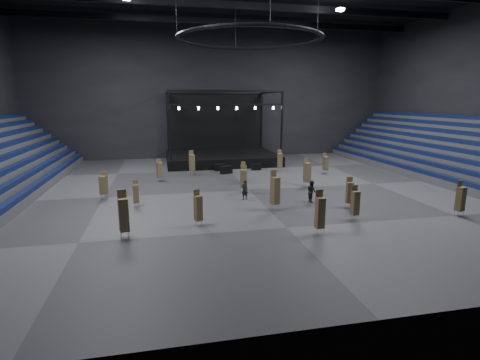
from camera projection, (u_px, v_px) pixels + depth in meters
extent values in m
plane|color=#444447|center=(249.00, 190.00, 33.94)|extent=(50.00, 50.00, 0.00)
cube|color=black|center=(215.00, 93.00, 52.15)|extent=(50.00, 0.20, 18.00)
cube|color=black|center=(401.00, 68.00, 11.97)|extent=(50.00, 0.20, 18.00)
cube|color=#0C1637|center=(30.00, 189.00, 30.06)|extent=(0.59, 40.00, 0.40)
cube|color=#0C1637|center=(16.00, 181.00, 29.72)|extent=(0.59, 40.00, 0.40)
cube|color=#0C1637|center=(3.00, 172.00, 29.38)|extent=(0.59, 40.00, 0.40)
cube|color=#4B4B4E|center=(452.00, 176.00, 38.20)|extent=(7.20, 40.00, 0.75)
cube|color=#0C1637|center=(425.00, 172.00, 37.42)|extent=(0.59, 40.00, 0.40)
cube|color=#4B4B4E|center=(457.00, 172.00, 38.22)|extent=(6.30, 40.00, 1.50)
cube|color=#0C1637|center=(434.00, 164.00, 37.44)|extent=(0.59, 40.00, 0.40)
cube|color=#4B4B4E|center=(461.00, 169.00, 38.23)|extent=(5.40, 40.00, 2.25)
cube|color=#0C1637|center=(442.00, 157.00, 37.47)|extent=(0.59, 40.00, 0.40)
cube|color=#4B4B4E|center=(465.00, 165.00, 38.24)|extent=(4.50, 40.00, 3.00)
cube|color=#0C1637|center=(451.00, 149.00, 37.49)|extent=(0.59, 40.00, 0.40)
cube|color=#4B4B4E|center=(469.00, 161.00, 38.25)|extent=(3.60, 40.00, 3.75)
cube|color=#0C1637|center=(459.00, 141.00, 37.52)|extent=(0.59, 40.00, 0.40)
cube|color=#4B4B4E|center=(474.00, 157.00, 38.27)|extent=(2.70, 40.00, 4.50)
cube|color=#0C1637|center=(468.00, 134.00, 37.55)|extent=(0.59, 40.00, 0.40)
cube|color=#4B4B4E|center=(478.00, 154.00, 38.28)|extent=(1.80, 40.00, 5.25)
cube|color=#0C1637|center=(477.00, 126.00, 37.57)|extent=(0.59, 40.00, 0.40)
cube|color=black|center=(221.00, 158.00, 48.64)|extent=(14.00, 10.00, 1.20)
cube|color=black|center=(216.00, 121.00, 52.27)|extent=(13.30, 0.30, 8.00)
cylinder|color=black|center=(170.00, 126.00, 41.96)|extent=(0.24, 0.24, 7.80)
cylinder|color=black|center=(168.00, 122.00, 50.76)|extent=(0.24, 0.24, 7.80)
cylinder|color=black|center=(282.00, 125.00, 44.64)|extent=(0.24, 0.24, 7.80)
cylinder|color=black|center=(262.00, 121.00, 53.44)|extent=(0.24, 0.24, 7.80)
cube|color=black|center=(227.00, 91.00, 42.48)|extent=(13.40, 0.25, 0.25)
cube|color=black|center=(215.00, 93.00, 51.29)|extent=(13.40, 0.25, 0.25)
cube|color=black|center=(227.00, 105.00, 42.80)|extent=(13.40, 0.20, 0.20)
cylinder|color=white|center=(179.00, 108.00, 41.76)|extent=(0.24, 0.24, 0.35)
cylinder|color=white|center=(199.00, 108.00, 42.21)|extent=(0.24, 0.24, 0.35)
cylinder|color=white|center=(218.00, 108.00, 42.66)|extent=(0.24, 0.24, 0.35)
cylinder|color=white|center=(237.00, 108.00, 43.10)|extent=(0.24, 0.24, 0.35)
cylinder|color=white|center=(255.00, 108.00, 43.55)|extent=(0.24, 0.24, 0.35)
cylinder|color=white|center=(273.00, 108.00, 44.00)|extent=(0.24, 0.24, 0.35)
torus|color=black|center=(250.00, 39.00, 31.22)|extent=(12.30, 12.30, 0.30)
cylinder|color=black|center=(318.00, 10.00, 31.92)|extent=(0.04, 0.04, 5.00)
cylinder|color=black|center=(236.00, 21.00, 36.44)|extent=(0.04, 0.04, 5.00)
cylinder|color=black|center=(176.00, 3.00, 29.48)|extent=(0.04, 0.04, 5.00)
cube|color=black|center=(233.00, 5.00, 37.04)|extent=(49.00, 0.35, 0.70)
cube|color=black|center=(221.00, 21.00, 44.69)|extent=(49.00, 0.35, 0.70)
cube|color=white|center=(340.00, 10.00, 36.33)|extent=(0.60, 0.60, 0.25)
cube|color=black|center=(220.00, 167.00, 43.11)|extent=(1.33, 0.85, 0.82)
cube|color=black|center=(226.00, 170.00, 41.51)|extent=(1.42, 1.07, 0.85)
cube|color=black|center=(256.00, 167.00, 43.55)|extent=(1.13, 0.63, 0.73)
cylinder|color=silver|center=(134.00, 206.00, 28.26)|extent=(0.03, 0.03, 0.35)
cylinder|color=silver|center=(135.00, 204.00, 28.58)|extent=(0.03, 0.03, 0.35)
cylinder|color=silver|center=(139.00, 205.00, 28.33)|extent=(0.03, 0.03, 0.35)
cylinder|color=silver|center=(139.00, 204.00, 28.65)|extent=(0.03, 0.03, 0.35)
cube|color=olive|center=(136.00, 194.00, 28.27)|extent=(0.42, 0.42, 1.41)
cube|color=olive|center=(136.00, 185.00, 28.30)|extent=(0.40, 0.06, 0.78)
cylinder|color=silver|center=(324.00, 172.00, 41.16)|extent=(0.03, 0.03, 0.42)
cylinder|color=silver|center=(323.00, 172.00, 41.54)|extent=(0.03, 0.03, 0.42)
cylinder|color=silver|center=(328.00, 172.00, 41.24)|extent=(0.03, 0.03, 0.42)
cylinder|color=silver|center=(326.00, 171.00, 41.62)|extent=(0.03, 0.03, 0.42)
cube|color=olive|center=(325.00, 163.00, 41.19)|extent=(0.62, 0.62, 1.51)
cube|color=olive|center=(325.00, 157.00, 41.23)|extent=(0.48, 0.19, 0.83)
cylinder|color=silver|center=(317.00, 232.00, 22.51)|extent=(0.03, 0.03, 0.40)
cylinder|color=silver|center=(315.00, 230.00, 22.87)|extent=(0.03, 0.03, 0.40)
cylinder|color=silver|center=(323.00, 232.00, 22.59)|extent=(0.03, 0.03, 0.40)
cylinder|color=silver|center=(321.00, 230.00, 22.95)|extent=(0.03, 0.03, 0.40)
cube|color=olive|center=(320.00, 213.00, 22.49)|extent=(0.50, 0.50, 1.88)
cube|color=olive|center=(319.00, 198.00, 22.50)|extent=(0.46, 0.08, 1.03)
cylinder|color=silver|center=(101.00, 197.00, 30.46)|extent=(0.03, 0.03, 0.44)
cylinder|color=silver|center=(102.00, 196.00, 30.86)|extent=(0.03, 0.03, 0.44)
cylinder|color=silver|center=(107.00, 197.00, 30.55)|extent=(0.03, 0.03, 0.44)
cylinder|color=silver|center=(107.00, 196.00, 30.95)|extent=(0.03, 0.03, 0.44)
cube|color=olive|center=(104.00, 185.00, 30.50)|extent=(0.66, 0.66, 1.52)
cube|color=olive|center=(104.00, 176.00, 30.57)|extent=(0.50, 0.22, 0.83)
cylinder|color=silver|center=(242.00, 181.00, 36.81)|extent=(0.03, 0.03, 0.38)
cylinder|color=silver|center=(241.00, 180.00, 37.16)|extent=(0.03, 0.03, 0.38)
cylinder|color=silver|center=(245.00, 181.00, 36.88)|extent=(0.03, 0.03, 0.38)
cylinder|color=silver|center=(244.00, 180.00, 37.23)|extent=(0.03, 0.03, 0.38)
cube|color=olive|center=(243.00, 172.00, 36.84)|extent=(0.57, 0.57, 1.36)
cube|color=olive|center=(243.00, 165.00, 36.89)|extent=(0.44, 0.17, 0.75)
cylinder|color=silver|center=(353.00, 218.00, 25.24)|extent=(0.03, 0.03, 0.37)
cylinder|color=silver|center=(351.00, 216.00, 25.58)|extent=(0.03, 0.03, 0.37)
cylinder|color=silver|center=(358.00, 218.00, 25.32)|extent=(0.03, 0.03, 0.37)
cylinder|color=silver|center=(355.00, 216.00, 25.66)|extent=(0.03, 0.03, 0.37)
cube|color=olive|center=(355.00, 203.00, 25.24)|extent=(0.47, 0.47, 1.63)
cube|color=olive|center=(354.00, 191.00, 25.26)|extent=(0.43, 0.08, 0.89)
cylinder|color=silver|center=(242.00, 190.00, 32.92)|extent=(0.03, 0.03, 0.45)
cylinder|color=silver|center=(241.00, 189.00, 33.33)|extent=(0.03, 0.03, 0.45)
cylinder|color=silver|center=(246.00, 190.00, 33.01)|extent=(0.03, 0.03, 0.45)
cylinder|color=silver|center=(245.00, 189.00, 33.41)|extent=(0.03, 0.03, 0.45)
cube|color=olive|center=(244.00, 178.00, 32.96)|extent=(0.69, 0.69, 1.56)
cube|color=olive|center=(244.00, 170.00, 33.02)|extent=(0.50, 0.25, 0.86)
cylinder|color=silver|center=(305.00, 185.00, 34.97)|extent=(0.03, 0.03, 0.45)
cylinder|color=silver|center=(304.00, 184.00, 35.38)|extent=(0.03, 0.03, 0.45)
cylinder|color=silver|center=(310.00, 185.00, 35.06)|extent=(0.03, 0.03, 0.45)
cylinder|color=silver|center=(308.00, 184.00, 35.47)|extent=(0.03, 0.03, 0.45)
cube|color=olive|center=(307.00, 172.00, 34.98)|extent=(0.69, 0.69, 1.82)
cube|color=olive|center=(306.00, 163.00, 34.99)|extent=(0.51, 0.23, 1.00)
cylinder|color=silver|center=(459.00, 214.00, 26.04)|extent=(0.03, 0.03, 0.40)
cylinder|color=silver|center=(454.00, 213.00, 26.40)|extent=(0.03, 0.03, 0.40)
cylinder|color=silver|center=(463.00, 214.00, 26.11)|extent=(0.03, 0.03, 0.40)
cylinder|color=silver|center=(459.00, 212.00, 26.48)|extent=(0.03, 0.03, 0.40)
cube|color=olive|center=(461.00, 199.00, 26.04)|extent=(0.56, 0.56, 1.70)
cube|color=olive|center=(459.00, 187.00, 26.05)|extent=(0.46, 0.15, 0.93)
cylinder|color=silver|center=(196.00, 224.00, 24.05)|extent=(0.03, 0.03, 0.36)
cylinder|color=silver|center=(196.00, 222.00, 24.38)|extent=(0.03, 0.03, 0.36)
cylinder|color=silver|center=(202.00, 224.00, 24.12)|extent=(0.03, 0.03, 0.36)
cylinder|color=silver|center=(201.00, 222.00, 24.45)|extent=(0.03, 0.03, 0.36)
cube|color=olive|center=(198.00, 208.00, 24.04)|extent=(0.57, 0.57, 1.63)
cube|color=olive|center=(197.00, 196.00, 24.02)|extent=(0.40, 0.22, 0.90)
cylinder|color=silver|center=(278.00, 170.00, 42.43)|extent=(0.03, 0.03, 0.42)
cylinder|color=silver|center=(277.00, 170.00, 42.81)|extent=(0.03, 0.03, 0.42)
cylinder|color=silver|center=(282.00, 170.00, 42.51)|extent=(0.03, 0.03, 0.42)
cylinder|color=silver|center=(281.00, 169.00, 42.89)|extent=(0.03, 0.03, 0.42)
cube|color=olive|center=(280.00, 161.00, 42.44)|extent=(0.53, 0.53, 1.68)
cube|color=olive|center=(279.00, 153.00, 42.48)|extent=(0.49, 0.08, 0.93)
cylinder|color=silver|center=(348.00, 206.00, 28.07)|extent=(0.03, 0.03, 0.39)
cylinder|color=silver|center=(345.00, 205.00, 28.42)|extent=(0.03, 0.03, 0.39)
cylinder|color=silver|center=(352.00, 206.00, 28.14)|extent=(0.03, 0.03, 0.39)
cylinder|color=silver|center=(350.00, 204.00, 28.50)|extent=(0.03, 0.03, 0.39)
cube|color=olive|center=(350.00, 193.00, 28.08)|extent=(0.56, 0.56, 1.58)
cube|color=olive|center=(349.00, 182.00, 28.12)|extent=(0.46, 0.14, 0.87)
cylinder|color=silver|center=(121.00, 236.00, 21.79)|extent=(0.03, 0.03, 0.45)
cylinder|color=silver|center=(122.00, 234.00, 22.19)|extent=(0.03, 0.03, 0.45)
cylinder|color=silver|center=(128.00, 236.00, 21.87)|extent=(0.03, 0.03, 0.45)
cylinder|color=silver|center=(129.00, 233.00, 22.28)|extent=(0.03, 0.03, 0.45)
cube|color=olive|center=(124.00, 215.00, 21.78)|extent=(0.64, 0.64, 1.97)
cube|color=olive|center=(122.00, 199.00, 21.78)|extent=(0.51, 0.18, 1.08)
cylinder|color=silver|center=(273.00, 208.00, 27.54)|extent=(0.03, 0.03, 0.45)
cylinder|color=silver|center=(271.00, 206.00, 27.95)|extent=(0.03, 0.03, 0.45)
cylinder|color=silver|center=(278.00, 207.00, 27.63)|extent=(0.03, 0.03, 0.45)
cylinder|color=silver|center=(277.00, 206.00, 28.03)|extent=(0.03, 0.03, 0.45)
cube|color=olive|center=(275.00, 191.00, 27.53)|extent=(0.70, 0.70, 2.02)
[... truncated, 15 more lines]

